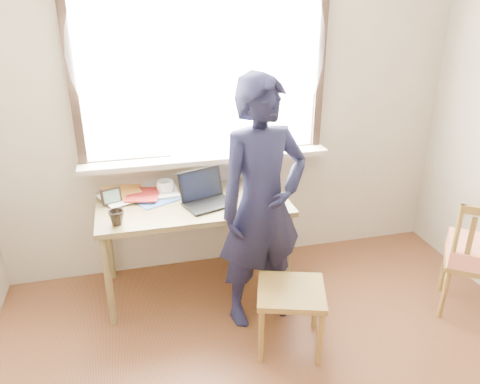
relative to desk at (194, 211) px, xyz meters
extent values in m
cube|color=#B5A992|center=(0.36, 0.37, 0.66)|extent=(3.50, 0.02, 2.60)
cube|color=white|center=(0.16, 0.36, 0.96)|extent=(1.70, 0.01, 1.30)
cube|color=black|center=(0.16, 0.34, 0.28)|extent=(1.82, 0.06, 0.06)
cube|color=black|center=(-0.72, 0.34, 0.96)|extent=(0.06, 0.06, 1.30)
cube|color=black|center=(1.04, 0.34, 0.96)|extent=(0.06, 0.06, 1.30)
cube|color=#B5A992|center=(0.16, 0.27, 0.29)|extent=(1.85, 0.20, 0.04)
cube|color=white|center=(0.16, 0.28, 1.06)|extent=(1.95, 0.02, 1.65)
cube|color=brown|center=(0.00, 0.00, 0.05)|extent=(1.33, 0.66, 0.04)
cylinder|color=brown|center=(-0.62, -0.28, -0.30)|extent=(0.05, 0.05, 0.67)
cylinder|color=brown|center=(-0.62, 0.28, -0.30)|extent=(0.05, 0.05, 0.67)
cylinder|color=brown|center=(0.62, -0.28, -0.30)|extent=(0.05, 0.05, 0.67)
cylinder|color=brown|center=(0.62, 0.28, -0.30)|extent=(0.05, 0.05, 0.67)
cube|color=black|center=(0.10, -0.08, 0.08)|extent=(0.38, 0.32, 0.02)
cube|color=black|center=(0.06, 0.03, 0.19)|extent=(0.33, 0.17, 0.22)
cube|color=black|center=(0.06, 0.03, 0.19)|extent=(0.29, 0.14, 0.18)
cube|color=black|center=(0.10, -0.09, 0.09)|extent=(0.31, 0.22, 0.00)
imported|color=white|center=(-0.17, 0.19, 0.12)|extent=(0.18, 0.18, 0.10)
imported|color=black|center=(-0.52, -0.21, 0.12)|extent=(0.12, 0.12, 0.10)
ellipsoid|color=black|center=(0.48, -0.10, 0.09)|extent=(0.09, 0.06, 0.03)
cube|color=#F39E39|center=(-0.26, 0.14, 0.08)|extent=(0.32, 0.31, 0.01)
cube|color=white|center=(-0.28, 0.28, 0.08)|extent=(0.23, 0.27, 0.01)
cube|color=white|center=(-0.24, 0.21, 0.09)|extent=(0.34, 0.31, 0.01)
cube|color=#2E4E97|center=(-0.02, 0.13, 0.09)|extent=(0.29, 0.32, 0.02)
cube|color=#F39E39|center=(-0.12, 0.21, 0.10)|extent=(0.28, 0.29, 0.01)
cube|color=#F39E39|center=(-0.19, 0.16, 0.10)|extent=(0.22, 0.26, 0.00)
imported|color=white|center=(-0.34, 0.23, 0.09)|extent=(0.22, 0.29, 0.03)
imported|color=white|center=(0.44, 0.20, 0.08)|extent=(0.21, 0.27, 0.02)
cube|color=black|center=(-0.55, 0.10, 0.13)|extent=(0.14, 0.06, 0.11)
cube|color=#486F31|center=(-0.55, 0.10, 0.13)|extent=(0.11, 0.04, 0.08)
cube|color=olive|center=(0.47, -0.76, -0.24)|extent=(0.51, 0.49, 0.04)
cylinder|color=olive|center=(0.25, -0.86, -0.45)|extent=(0.03, 0.03, 0.38)
cylinder|color=olive|center=(0.35, -0.55, -0.45)|extent=(0.03, 0.03, 0.38)
cylinder|color=olive|center=(0.58, -0.97, -0.45)|extent=(0.03, 0.03, 0.38)
cylinder|color=olive|center=(0.69, -0.65, -0.45)|extent=(0.03, 0.03, 0.38)
cube|color=olive|center=(1.81, -0.74, -0.25)|extent=(0.55, 0.55, 0.04)
cylinder|color=olive|center=(1.76, -0.50, -0.45)|extent=(0.03, 0.03, 0.37)
cylinder|color=olive|center=(1.57, -0.77, -0.45)|extent=(0.03, 0.03, 0.37)
cylinder|color=olive|center=(1.56, -0.78, 0.00)|extent=(0.03, 0.03, 0.46)
cube|color=olive|center=(1.63, -0.82, -0.03)|extent=(0.04, 0.03, 0.36)
cube|color=red|center=(1.81, -0.74, -0.17)|extent=(0.53, 0.53, 0.12)
imported|color=black|center=(0.38, -0.41, 0.19)|extent=(0.68, 0.52, 1.66)
camera|label=1|loc=(-0.41, -2.97, 1.46)|focal=35.00mm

